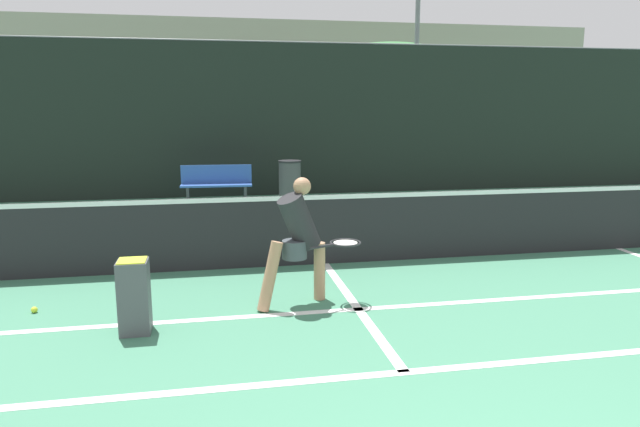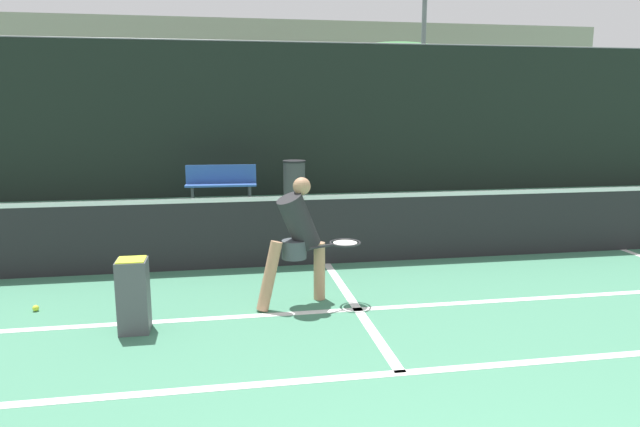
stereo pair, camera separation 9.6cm
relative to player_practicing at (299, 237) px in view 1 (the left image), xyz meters
The scene contains 15 objects.
court_baseline_near 2.01m from the player_practicing, 71.69° to the right, with size 11.00×0.10×0.01m, color white.
court_service_line 0.99m from the player_practicing, 26.62° to the right, with size 8.25×0.10×0.01m, color white.
court_center_mark 0.96m from the player_practicing, 12.15° to the right, with size 0.10×3.29×0.01m, color white.
net 1.64m from the player_practicing, 68.90° to the left, with size 11.09×0.09×1.07m.
fence_back 7.86m from the player_practicing, 85.69° to the left, with size 24.00×0.06×3.60m.
player_practicing is the anchor object (origin of this frame).
tennis_ball_scattered_3 2.85m from the player_practicing, behind, with size 0.07×0.07×0.07m, color #D1E033.
ball_hopper 1.76m from the player_practicing, 163.17° to the right, with size 0.28×0.28×0.71m.
courtside_bench 6.60m from the player_practicing, 97.01° to the left, with size 1.53×0.45×0.86m.
trash_bin 6.49m from the player_practicing, 83.13° to the left, with size 0.50×0.50×0.95m.
parked_car 11.11m from the player_practicing, 84.11° to the left, with size 1.80×4.02×1.40m.
floodlight_mast 15.34m from the player_practicing, 65.38° to the left, with size 1.10×0.24×8.08m.
tree_west 17.80m from the player_practicing, 59.12° to the left, with size 2.97×2.97×3.50m.
tree_mid 18.68m from the player_practicing, 69.78° to the left, with size 4.22×4.22×4.64m.
building_far 23.51m from the player_practicing, 88.57° to the left, with size 36.00×2.40×6.16m, color gray.
Camera 1 is at (-1.46, -1.15, 2.11)m, focal length 32.00 mm.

